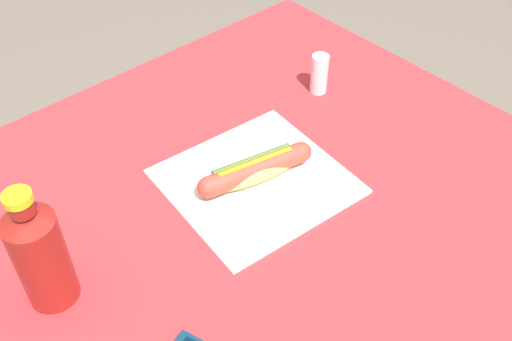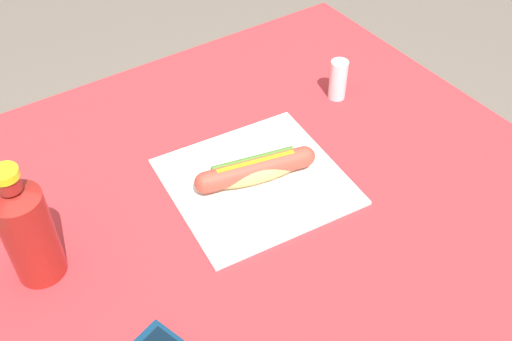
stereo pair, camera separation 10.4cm
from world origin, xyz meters
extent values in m
cylinder|color=brown|center=(0.42, -0.35, 0.37)|extent=(0.07, 0.07, 0.75)
cylinder|color=brown|center=(-0.42, 0.35, 0.37)|extent=(0.07, 0.07, 0.75)
cylinder|color=brown|center=(0.42, 0.35, 0.37)|extent=(0.07, 0.07, 0.75)
cube|color=brown|center=(0.00, 0.00, 0.76)|extent=(1.00, 0.87, 0.03)
cube|color=#B72D33|center=(0.00, 0.00, 0.78)|extent=(1.06, 0.93, 0.00)
cube|color=white|center=(0.02, 0.01, 0.78)|extent=(0.32, 0.31, 0.01)
ellipsoid|color=tan|center=(0.02, 0.01, 0.81)|extent=(0.18, 0.08, 0.04)
cylinder|color=#B24233|center=(0.02, 0.01, 0.81)|extent=(0.19, 0.08, 0.04)
sphere|color=#B24233|center=(0.11, -0.01, 0.81)|extent=(0.04, 0.04, 0.04)
sphere|color=#B24233|center=(-0.07, 0.03, 0.81)|extent=(0.04, 0.04, 0.04)
cube|color=yellow|center=(0.02, 0.01, 0.83)|extent=(0.14, 0.04, 0.00)
cylinder|color=#4C7A2D|center=(0.02, 0.02, 0.82)|extent=(0.15, 0.05, 0.02)
cylinder|color=maroon|center=(-0.37, 0.04, 0.86)|extent=(0.07, 0.07, 0.16)
cone|color=maroon|center=(-0.37, 0.04, 0.95)|extent=(0.07, 0.07, 0.02)
cylinder|color=maroon|center=(-0.37, 0.04, 0.97)|extent=(0.03, 0.03, 0.02)
cylinder|color=yellow|center=(-0.37, 0.04, 0.99)|extent=(0.04, 0.04, 0.01)
cylinder|color=silver|center=(0.30, 0.13, 0.82)|extent=(0.04, 0.04, 0.09)
camera|label=1|loc=(-0.49, -0.55, 1.53)|focal=41.79mm
camera|label=2|loc=(-0.40, -0.62, 1.53)|focal=41.79mm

